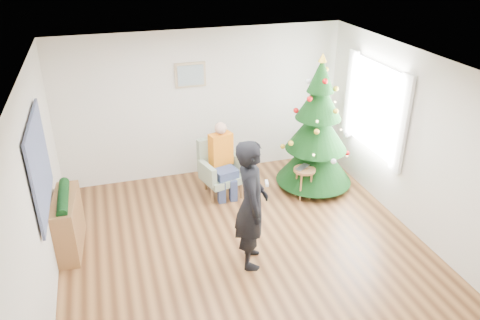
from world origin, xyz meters
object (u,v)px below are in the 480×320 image
object	(u,v)px
stool	(304,183)
console	(68,223)
christmas_tree	(317,130)
armchair	(221,174)
standing_man	(251,205)

from	to	relation	value
stool	console	bearing A→B (deg)	-175.07
christmas_tree	stool	world-z (taller)	christmas_tree
armchair	christmas_tree	bearing A→B (deg)	-23.91
stool	armchair	xyz separation A→B (m)	(-1.26, 0.57, 0.07)
christmas_tree	stool	bearing A→B (deg)	-136.12
console	christmas_tree	bearing A→B (deg)	13.47
armchair	standing_man	xyz separation A→B (m)	(-0.10, -1.90, 0.54)
christmas_tree	standing_man	world-z (taller)	christmas_tree
console	armchair	bearing A→B (deg)	24.56
standing_man	christmas_tree	bearing A→B (deg)	-31.71
armchair	stool	bearing A→B (deg)	-39.26
christmas_tree	stool	xyz separation A→B (m)	(-0.33, -0.32, -0.78)
stool	armchair	distance (m)	1.38
standing_man	stool	bearing A→B (deg)	-31.58
armchair	console	size ratio (longest dim) A/B	0.96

